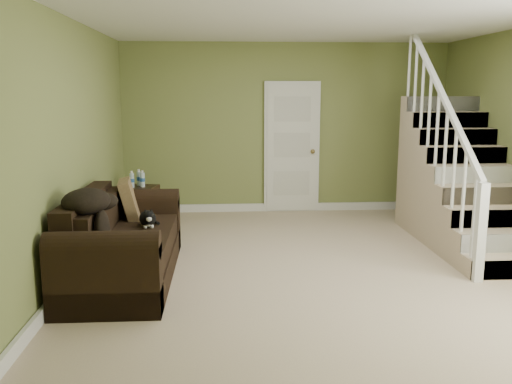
{
  "coord_description": "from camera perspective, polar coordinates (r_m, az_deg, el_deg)",
  "views": [
    {
      "loc": [
        -0.97,
        -5.63,
        1.87
      ],
      "look_at": [
        -0.61,
        0.24,
        0.77
      ],
      "focal_mm": 38.0,
      "sensor_mm": 36.0,
      "label": 1
    }
  ],
  "objects": [
    {
      "name": "wall_front",
      "position": [
        3.1,
        14.82,
        -0.44
      ],
      "size": [
        5.0,
        0.04,
        2.6
      ],
      "primitive_type": "cube",
      "color": "olive",
      "rests_on": "floor"
    },
    {
      "name": "wall_back",
      "position": [
        8.46,
        3.1,
        6.7
      ],
      "size": [
        5.0,
        0.04,
        2.6
      ],
      "primitive_type": "cube",
      "color": "olive",
      "rests_on": "floor"
    },
    {
      "name": "floor",
      "position": [
        6.02,
        6.0,
        -7.61
      ],
      "size": [
        5.0,
        5.5,
        0.01
      ],
      "primitive_type": "cube",
      "color": "tan",
      "rests_on": "ground"
    },
    {
      "name": "cat",
      "position": [
        5.8,
        -11.37,
        -2.76
      ],
      "size": [
        0.26,
        0.46,
        0.22
      ],
      "rotation": [
        0.0,
        0.0,
        0.21
      ],
      "color": "black",
      "rests_on": "sofa"
    },
    {
      "name": "door",
      "position": [
        8.45,
        3.8,
        4.68
      ],
      "size": [
        0.86,
        0.12,
        2.02
      ],
      "color": "white",
      "rests_on": "floor"
    },
    {
      "name": "staircase",
      "position": [
        7.34,
        20.37,
        0.26
      ],
      "size": [
        1.0,
        2.51,
        2.82
      ],
      "color": "tan",
      "rests_on": "floor"
    },
    {
      "name": "ceiling",
      "position": [
        5.76,
        6.52,
        17.77
      ],
      "size": [
        5.0,
        5.5,
        0.01
      ],
      "primitive_type": "cube",
      "color": "white",
      "rests_on": "wall_back"
    },
    {
      "name": "side_table",
      "position": [
        7.77,
        -12.22,
        -1.41
      ],
      "size": [
        0.57,
        0.57,
        0.79
      ],
      "rotation": [
        0.0,
        0.0,
        -0.25
      ],
      "color": "black",
      "rests_on": "floor"
    },
    {
      "name": "throw_pillow",
      "position": [
        6.25,
        -13.16,
        -0.92
      ],
      "size": [
        0.3,
        0.51,
        0.5
      ],
      "primitive_type": "cube",
      "rotation": [
        0.0,
        -0.24,
        0.13
      ],
      "color": "#4D311E",
      "rests_on": "sofa"
    },
    {
      "name": "baseboard_back",
      "position": [
        8.6,
        3.04,
        -1.59
      ],
      "size": [
        5.0,
        0.04,
        0.12
      ],
      "primitive_type": "cube",
      "color": "white",
      "rests_on": "floor"
    },
    {
      "name": "banana",
      "position": [
        5.29,
        -12.27,
        -4.79
      ],
      "size": [
        0.15,
        0.16,
        0.05
      ],
      "primitive_type": "ellipsoid",
      "rotation": [
        0.0,
        0.0,
        0.72
      ],
      "color": "yellow",
      "rests_on": "sofa"
    },
    {
      "name": "sofa",
      "position": [
        5.66,
        -14.11,
        -5.57
      ],
      "size": [
        0.94,
        2.19,
        0.86
      ],
      "color": "black",
      "rests_on": "floor"
    },
    {
      "name": "throw_blanket",
      "position": [
        5.11,
        -17.44,
        -0.94
      ],
      "size": [
        0.46,
        0.58,
        0.23
      ],
      "primitive_type": "ellipsoid",
      "rotation": [
        0.0,
        0.0,
        0.08
      ],
      "color": "black",
      "rests_on": "sofa"
    },
    {
      "name": "baseboard_left",
      "position": [
        6.11,
        -17.7,
        -7.2
      ],
      "size": [
        0.04,
        5.5,
        0.12
      ],
      "primitive_type": "cube",
      "color": "white",
      "rests_on": "floor"
    },
    {
      "name": "wall_left",
      "position": [
        5.87,
        -18.67,
        4.43
      ],
      "size": [
        0.04,
        5.5,
        2.6
      ],
      "primitive_type": "cube",
      "color": "olive",
      "rests_on": "floor"
    }
  ]
}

